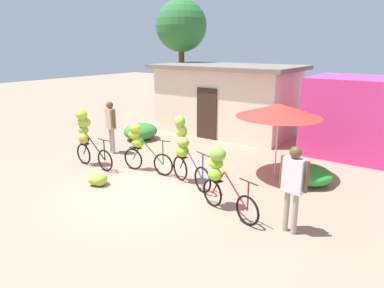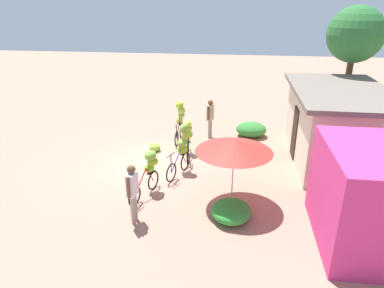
{
  "view_description": "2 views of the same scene",
  "coord_description": "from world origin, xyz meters",
  "views": [
    {
      "loc": [
        5.67,
        -5.71,
        3.52
      ],
      "look_at": [
        0.53,
        1.48,
        1.0
      ],
      "focal_mm": 31.98,
      "sensor_mm": 36.0,
      "label": 1
    },
    {
      "loc": [
        11.66,
        3.04,
        5.79
      ],
      "look_at": [
        0.04,
        1.43,
        0.93
      ],
      "focal_mm": 32.23,
      "sensor_mm": 36.0,
      "label": 2
    }
  ],
  "objects": [
    {
      "name": "bicycle_leftmost",
      "position": [
        -2.71,
        0.52,
        1.04
      ],
      "size": [
        1.69,
        0.49,
        1.74
      ],
      "color": "black",
      "rests_on": "ground"
    },
    {
      "name": "hedge_bush_front_right",
      "position": [
        3.23,
        3.01,
        0.26
      ],
      "size": [
        1.26,
        1.14,
        0.51
      ],
      "primitive_type": "ellipsoid",
      "color": "#2D8D31",
      "rests_on": "ground"
    },
    {
      "name": "building_low",
      "position": [
        -1.5,
        6.83,
        1.42
      ],
      "size": [
        5.94,
        3.52,
        2.81
      ],
      "color": "beige",
      "rests_on": "ground"
    },
    {
      "name": "bicycle_center_loaded",
      "position": [
        0.51,
        1.14,
        1.0
      ],
      "size": [
        1.62,
        0.66,
        1.82
      ],
      "color": "black",
      "rests_on": "ground"
    },
    {
      "name": "banana_pile_on_ground",
      "position": [
        -1.21,
        -0.32,
        0.16
      ],
      "size": [
        0.63,
        0.64,
        0.34
      ],
      "color": "#8DAF2C",
      "rests_on": "ground"
    },
    {
      "name": "market_umbrella",
      "position": [
        2.31,
        2.99,
        1.89
      ],
      "size": [
        2.3,
        2.3,
        2.06
      ],
      "color": "beige",
      "rests_on": "ground"
    },
    {
      "name": "person_vendor",
      "position": [
        -3.07,
        1.83,
        1.1
      ],
      "size": [
        0.56,
        0.3,
        1.78
      ],
      "color": "gray",
      "rests_on": "ground"
    },
    {
      "name": "tree_behind_building",
      "position": [
        -4.7,
        7.91,
        4.42
      ],
      "size": [
        2.42,
        2.42,
        5.69
      ],
      "color": "brown",
      "rests_on": "ground"
    },
    {
      "name": "ground_plane",
      "position": [
        0.0,
        0.0,
        0.0
      ],
      "size": [
        60.0,
        60.0,
        0.0
      ],
      "primitive_type": "plane",
      "color": "#AB7863"
    },
    {
      "name": "bicycle_by_shop",
      "position": [
        2.1,
        0.33,
        0.87
      ],
      "size": [
        1.68,
        0.71,
        1.44
      ],
      "color": "black",
      "rests_on": "ground"
    },
    {
      "name": "hedge_bush_front_left",
      "position": [
        -3.54,
        3.7,
        0.33
      ],
      "size": [
        1.22,
        1.39,
        0.65
      ],
      "primitive_type": "ellipsoid",
      "color": "#327D33",
      "rests_on": "ground"
    },
    {
      "name": "shop_pink",
      "position": [
        3.72,
        6.64,
        1.29
      ],
      "size": [
        3.2,
        2.8,
        2.57
      ],
      "primitive_type": "cube",
      "color": "#D0347B",
      "rests_on": "ground"
    },
    {
      "name": "person_bystander",
      "position": [
        3.73,
        0.3,
        1.09
      ],
      "size": [
        0.58,
        0.25,
        1.76
      ],
      "color": "gray",
      "rests_on": "ground"
    },
    {
      "name": "bicycle_near_pile",
      "position": [
        -1.07,
        1.13,
        0.81
      ],
      "size": [
        1.7,
        0.42,
        1.42
      ],
      "color": "black",
      "rests_on": "ground"
    }
  ]
}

